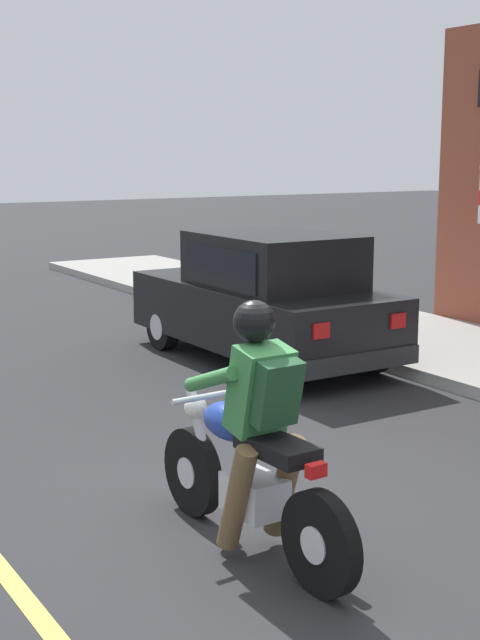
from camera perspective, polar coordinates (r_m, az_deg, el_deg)
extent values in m
plane|color=#2B2B2D|center=(6.19, 2.70, -13.12)|extent=(80.00, 80.00, 0.00)
cube|color=#9E9B93|center=(11.34, 14.00, -2.01)|extent=(2.60, 22.00, 0.14)
cylinder|color=black|center=(6.29, -3.05, -9.66)|extent=(0.12, 0.62, 0.62)
cylinder|color=silver|center=(6.29, -3.05, -9.66)|extent=(0.13, 0.22, 0.22)
cylinder|color=black|center=(5.23, 5.17, -14.04)|extent=(0.12, 0.62, 0.62)
cylinder|color=silver|center=(5.23, 5.17, -14.04)|extent=(0.13, 0.22, 0.22)
cube|color=silver|center=(5.68, 0.94, -11.09)|extent=(0.30, 0.41, 0.24)
ellipsoid|color=#1E3899|center=(5.73, -0.49, -6.51)|extent=(0.32, 0.53, 0.24)
cube|color=black|center=(5.37, 2.38, -8.16)|extent=(0.28, 0.57, 0.10)
cylinder|color=silver|center=(6.11, -2.59, -7.16)|extent=(0.08, 0.33, 0.68)
cylinder|color=silver|center=(5.93, -2.00, -4.88)|extent=(0.56, 0.06, 0.04)
sphere|color=silver|center=(6.10, -2.85, -5.61)|extent=(0.16, 0.16, 0.16)
cylinder|color=silver|center=(5.51, 4.80, -12.94)|extent=(0.10, 0.55, 0.08)
cube|color=red|center=(5.11, 4.89, -9.57)|extent=(0.12, 0.06, 0.08)
cylinder|color=brown|center=(5.51, -0.19, -11.32)|extent=(0.15, 0.36, 0.71)
cylinder|color=brown|center=(5.71, 2.86, -10.55)|extent=(0.15, 0.36, 0.71)
cube|color=#387F42|center=(5.42, 1.27, -4.46)|extent=(0.35, 0.34, 0.57)
cylinder|color=#387F42|center=(5.49, -1.89, -3.82)|extent=(0.11, 0.52, 0.26)
cylinder|color=#387F42|center=(5.71, 1.51, -3.25)|extent=(0.11, 0.52, 0.26)
sphere|color=black|center=(5.37, 0.92, -0.09)|extent=(0.26, 0.26, 0.26)
cube|color=#1E4728|center=(5.29, 2.28, -4.62)|extent=(0.29, 0.25, 0.42)
cylinder|color=black|center=(11.47, -4.96, -0.41)|extent=(0.18, 0.60, 0.60)
cylinder|color=silver|center=(11.47, -4.96, -0.41)|extent=(0.20, 0.33, 0.33)
cylinder|color=black|center=(12.18, 1.07, 0.28)|extent=(0.18, 0.60, 0.60)
cylinder|color=silver|center=(12.18, 1.07, 0.28)|extent=(0.20, 0.33, 0.33)
cylinder|color=black|center=(9.44, 1.71, -2.78)|extent=(0.18, 0.60, 0.60)
cylinder|color=silver|center=(9.44, 1.71, -2.78)|extent=(0.20, 0.33, 0.33)
cylinder|color=black|center=(10.29, 8.39, -1.76)|extent=(0.18, 0.60, 0.60)
cylinder|color=silver|center=(10.29, 8.39, -1.76)|extent=(0.20, 0.33, 0.33)
cube|color=black|center=(10.75, 1.36, 0.51)|extent=(1.64, 3.70, 0.70)
cube|color=black|center=(10.45, 2.13, 3.76)|extent=(1.44, 1.90, 0.66)
cube|color=black|center=(11.18, -0.38, 3.96)|extent=(1.32, 0.35, 0.51)
cube|color=black|center=(10.07, -1.29, 3.39)|extent=(0.03, 1.52, 0.46)
cube|color=black|center=(10.87, 5.30, 3.89)|extent=(0.03, 1.52, 0.46)
cube|color=silver|center=(12.07, -5.53, 2.16)|extent=(0.24, 0.04, 0.14)
cube|color=red|center=(8.95, 5.21, -0.69)|extent=(0.20, 0.04, 0.16)
cube|color=silver|center=(12.56, -1.38, 2.53)|extent=(0.24, 0.04, 0.14)
cube|color=red|center=(9.59, 10.05, -0.05)|extent=(0.20, 0.04, 0.16)
cube|color=#28282B|center=(12.34, -3.33, 0.63)|extent=(1.61, 0.12, 0.20)
cube|color=#28282B|center=(9.36, 7.54, -2.67)|extent=(1.61, 0.12, 0.20)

